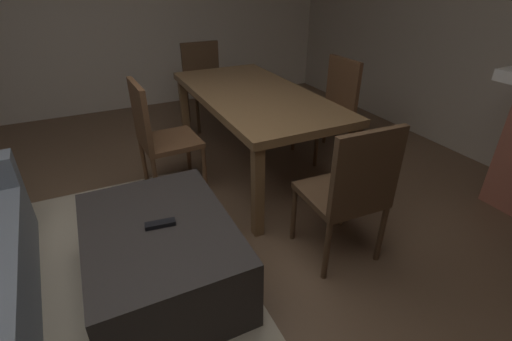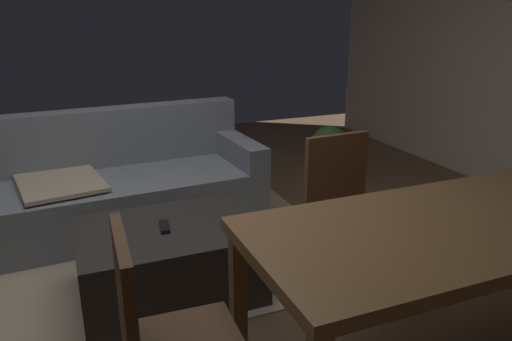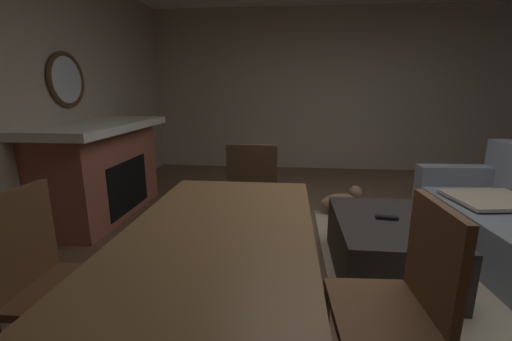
{
  "view_description": "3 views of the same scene",
  "coord_description": "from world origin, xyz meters",
  "px_view_note": "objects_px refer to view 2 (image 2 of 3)",
  "views": [
    {
      "loc": [
        -1.53,
        0.21,
        1.64
      ],
      "look_at": [
        0.23,
        -0.64,
        0.55
      ],
      "focal_mm": 25.16,
      "sensor_mm": 36.0,
      "label": 1
    },
    {
      "loc": [
        -0.42,
        -2.62,
        1.66
      ],
      "look_at": [
        0.4,
        -0.63,
        0.95
      ],
      "focal_mm": 34.44,
      "sensor_mm": 36.0,
      "label": 2
    },
    {
      "loc": [
        2.49,
        -0.75,
        1.38
      ],
      "look_at": [
        0.28,
        -0.97,
        0.84
      ],
      "focal_mm": 23.26,
      "sensor_mm": 36.0,
      "label": 3
    }
  ],
  "objects_px": {
    "dining_chair_north": "(345,202)",
    "ottoman_coffee_table": "(168,260)",
    "couch": "(118,187)",
    "potted_plant": "(329,149)",
    "tv_remote": "(165,227)",
    "dining_table": "(446,237)",
    "dining_chair_west": "(159,332)"
  },
  "relations": [
    {
      "from": "ottoman_coffee_table",
      "to": "tv_remote",
      "type": "height_order",
      "value": "tv_remote"
    },
    {
      "from": "couch",
      "to": "dining_chair_west",
      "type": "height_order",
      "value": "dining_chair_west"
    },
    {
      "from": "couch",
      "to": "tv_remote",
      "type": "xyz_separation_m",
      "value": [
        0.12,
        -1.19,
        0.14
      ]
    },
    {
      "from": "dining_table",
      "to": "dining_chair_north",
      "type": "bearing_deg",
      "value": 90.32
    },
    {
      "from": "couch",
      "to": "dining_table",
      "type": "bearing_deg",
      "value": -61.97
    },
    {
      "from": "ottoman_coffee_table",
      "to": "potted_plant",
      "type": "height_order",
      "value": "potted_plant"
    },
    {
      "from": "dining_chair_west",
      "to": "potted_plant",
      "type": "relative_size",
      "value": 1.64
    },
    {
      "from": "dining_table",
      "to": "dining_chair_west",
      "type": "xyz_separation_m",
      "value": [
        -1.33,
        0.0,
        -0.14
      ]
    },
    {
      "from": "couch",
      "to": "dining_table",
      "type": "distance_m",
      "value": 2.58
    },
    {
      "from": "dining_chair_west",
      "to": "dining_chair_north",
      "type": "bearing_deg",
      "value": 32.21
    },
    {
      "from": "tv_remote",
      "to": "potted_plant",
      "type": "distance_m",
      "value": 2.42
    },
    {
      "from": "dining_chair_north",
      "to": "ottoman_coffee_table",
      "type": "bearing_deg",
      "value": 166.97
    },
    {
      "from": "couch",
      "to": "potted_plant",
      "type": "relative_size",
      "value": 3.94
    },
    {
      "from": "dining_chair_north",
      "to": "dining_table",
      "type": "bearing_deg",
      "value": -89.68
    },
    {
      "from": "tv_remote",
      "to": "dining_table",
      "type": "bearing_deg",
      "value": -37.31
    },
    {
      "from": "tv_remote",
      "to": "dining_chair_west",
      "type": "xyz_separation_m",
      "value": [
        -0.25,
        -1.06,
        0.07
      ]
    },
    {
      "from": "tv_remote",
      "to": "dining_table",
      "type": "distance_m",
      "value": 1.53
    },
    {
      "from": "ottoman_coffee_table",
      "to": "potted_plant",
      "type": "distance_m",
      "value": 2.4
    },
    {
      "from": "dining_chair_west",
      "to": "tv_remote",
      "type": "bearing_deg",
      "value": 76.82
    },
    {
      "from": "dining_chair_north",
      "to": "potted_plant",
      "type": "distance_m",
      "value": 1.89
    },
    {
      "from": "dining_chair_north",
      "to": "dining_chair_west",
      "type": "height_order",
      "value": "same"
    },
    {
      "from": "couch",
      "to": "dining_chair_west",
      "type": "bearing_deg",
      "value": -93.33
    },
    {
      "from": "tv_remote",
      "to": "dining_chair_north",
      "type": "xyz_separation_m",
      "value": [
        1.08,
        -0.23,
        0.07
      ]
    },
    {
      "from": "ottoman_coffee_table",
      "to": "dining_table",
      "type": "bearing_deg",
      "value": -45.44
    },
    {
      "from": "dining_chair_north",
      "to": "potted_plant",
      "type": "bearing_deg",
      "value": 62.17
    },
    {
      "from": "dining_table",
      "to": "potted_plant",
      "type": "distance_m",
      "value": 2.67
    },
    {
      "from": "dining_table",
      "to": "dining_chair_west",
      "type": "height_order",
      "value": "dining_chair_west"
    },
    {
      "from": "tv_remote",
      "to": "dining_chair_west",
      "type": "distance_m",
      "value": 1.09
    },
    {
      "from": "dining_table",
      "to": "ottoman_coffee_table",
      "type": "bearing_deg",
      "value": 134.56
    },
    {
      "from": "couch",
      "to": "ottoman_coffee_table",
      "type": "height_order",
      "value": "couch"
    },
    {
      "from": "ottoman_coffee_table",
      "to": "dining_chair_west",
      "type": "xyz_separation_m",
      "value": [
        -0.26,
        -1.08,
        0.3
      ]
    },
    {
      "from": "dining_table",
      "to": "couch",
      "type": "bearing_deg",
      "value": 118.03
    }
  ]
}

